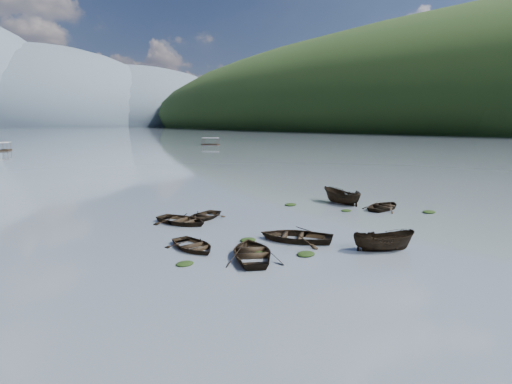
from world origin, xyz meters
TOP-DOWN VIEW (x-y plane):
  - ground_plane at (0.00, 0.00)m, footprint 2400.00×2400.00m
  - right_hill_far at (460.00, 220.00)m, footprint 520.00×1200.00m
  - haze_mtn_c at (140.00, 900.00)m, footprint 520.00×520.00m
  - haze_mtn_d at (320.00, 900.00)m, footprint 520.00×520.00m
  - rowboat_0 at (-8.54, 7.30)m, footprint 2.77×3.86m
  - rowboat_1 at (-6.58, 3.84)m, footprint 5.25×5.69m
  - rowboat_2 at (0.45, -0.07)m, footprint 3.95×3.29m
  - rowboat_3 at (-2.29, 4.75)m, footprint 5.65×5.93m
  - rowboat_4 at (10.78, 6.99)m, footprint 4.63×3.63m
  - rowboat_6 at (-6.17, 13.38)m, footprint 4.50×5.26m
  - rowboat_7 at (-4.08, 13.74)m, footprint 4.77×4.28m
  - rowboat_8 at (9.51, 10.90)m, footprint 1.65×4.34m
  - weed_clump_0 at (-3.89, 2.19)m, footprint 1.16×0.95m
  - weed_clump_1 at (-5.62, 4.28)m, footprint 0.90×0.72m
  - weed_clump_2 at (2.26, -0.01)m, footprint 1.13×0.91m
  - weed_clump_3 at (7.31, 8.45)m, footprint 0.97×0.82m
  - weed_clump_4 at (12.48, 3.67)m, footprint 1.24×0.98m
  - weed_clump_5 at (-10.27, 5.12)m, footprint 1.01×0.82m
  - weed_clump_6 at (-4.87, 6.60)m, footprint 1.10×0.92m
  - weed_clump_7 at (5.12, 13.30)m, footprint 1.17×0.94m
  - pontoon_centre at (-7.12, 116.14)m, footprint 3.98×6.30m
  - pontoon_right at (53.34, 106.81)m, footprint 5.83×6.38m

SIDE VIEW (x-z plane):
  - ground_plane at x=0.00m, z-range 0.00..0.00m
  - right_hill_far at x=460.00m, z-range -95.00..95.00m
  - haze_mtn_c at x=140.00m, z-range -130.00..130.00m
  - haze_mtn_d at x=320.00m, z-range -110.00..110.00m
  - rowboat_0 at x=-8.54m, z-range -0.40..0.40m
  - rowboat_1 at x=-6.58m, z-range -0.48..0.48m
  - rowboat_2 at x=0.45m, z-range -0.73..0.73m
  - rowboat_3 at x=-2.29m, z-range -0.50..0.50m
  - rowboat_4 at x=10.78m, z-range -0.44..0.44m
  - rowboat_6 at x=-6.17m, z-range -0.46..0.46m
  - rowboat_7 at x=-4.08m, z-range -0.41..0.41m
  - rowboat_8 at x=9.51m, z-range -0.84..0.84m
  - weed_clump_0 at x=-3.89m, z-range -0.13..0.13m
  - weed_clump_1 at x=-5.62m, z-range -0.10..0.10m
  - weed_clump_2 at x=2.26m, z-range -0.12..0.12m
  - weed_clump_3 at x=7.31m, z-range -0.11..0.11m
  - weed_clump_4 at x=12.48m, z-range -0.13..0.13m
  - weed_clump_5 at x=-10.27m, z-range -0.11..0.11m
  - weed_clump_6 at x=-4.87m, z-range -0.11..0.11m
  - weed_clump_7 at x=5.12m, z-range -0.13..0.13m
  - pontoon_centre at x=-7.12m, z-range -1.12..1.12m
  - pontoon_right at x=53.34m, z-range -1.18..1.18m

